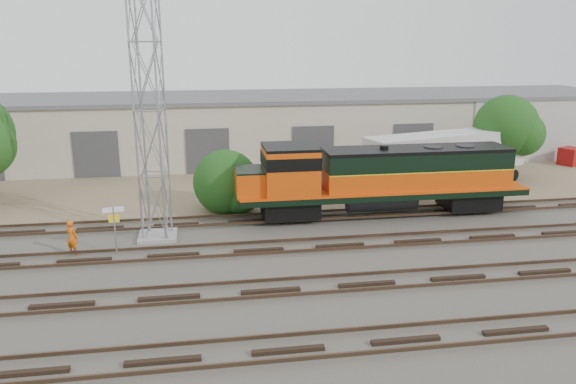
{
  "coord_description": "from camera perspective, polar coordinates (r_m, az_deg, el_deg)",
  "views": [
    {
      "loc": [
        -6.56,
        -23.51,
        9.91
      ],
      "look_at": [
        -2.18,
        4.0,
        2.2
      ],
      "focal_mm": 35.0,
      "sensor_mm": 36.0,
      "label": 1
    }
  ],
  "objects": [
    {
      "name": "ground",
      "position": [
        26.34,
        6.1,
        -6.72
      ],
      "size": [
        140.0,
        140.0,
        0.0
      ],
      "primitive_type": "plane",
      "color": "#47423A",
      "rests_on": "ground"
    },
    {
      "name": "dirt_strip",
      "position": [
        40.3,
        0.59,
        1.25
      ],
      "size": [
        80.0,
        16.0,
        0.02
      ],
      "primitive_type": "cube",
      "color": "#726047",
      "rests_on": "ground"
    },
    {
      "name": "tracks",
      "position": [
        23.67,
        8.0,
        -9.23
      ],
      "size": [
        80.0,
        20.4,
        0.28
      ],
      "color": "black",
      "rests_on": "ground"
    },
    {
      "name": "warehouse",
      "position": [
        47.51,
        -0.97,
        6.68
      ],
      "size": [
        58.4,
        10.4,
        5.3
      ],
      "color": "#B9B39A",
      "rests_on": "ground"
    },
    {
      "name": "locomotive",
      "position": [
        32.02,
        9.11,
        1.51
      ],
      "size": [
        16.51,
        2.9,
        3.97
      ],
      "color": "black",
      "rests_on": "tracks"
    },
    {
      "name": "signal_tower",
      "position": [
        28.05,
        -13.84,
        7.6
      ],
      "size": [
        1.9,
        1.9,
        12.88
      ],
      "rotation": [
        0.0,
        0.0,
        -0.23
      ],
      "color": "gray",
      "rests_on": "ground"
    },
    {
      "name": "sign_post",
      "position": [
        27.31,
        -17.25,
        -2.83
      ],
      "size": [
        0.96,
        0.22,
        2.37
      ],
      "color": "gray",
      "rests_on": "ground"
    },
    {
      "name": "worker",
      "position": [
        28.27,
        -21.1,
        -4.33
      ],
      "size": [
        0.73,
        0.66,
        1.68
      ],
      "primitive_type": "imported",
      "rotation": [
        0.0,
        0.0,
        2.61
      ],
      "color": "#DE5D0C",
      "rests_on": "ground"
    },
    {
      "name": "semi_trailer",
      "position": [
        39.65,
        16.08,
        3.84
      ],
      "size": [
        12.22,
        5.67,
        3.7
      ],
      "rotation": [
        0.0,
        0.0,
        0.28
      ],
      "color": "silver",
      "rests_on": "ground"
    },
    {
      "name": "dumpster_blue",
      "position": [
        48.0,
        18.92,
        3.63
      ],
      "size": [
        1.67,
        1.57,
        1.5
      ],
      "primitive_type": "cube",
      "rotation": [
        0.0,
        0.0,
        0.05
      ],
      "color": "navy",
      "rests_on": "ground"
    },
    {
      "name": "dumpster_red",
      "position": [
        50.26,
        26.76,
        3.24
      ],
      "size": [
        1.95,
        1.9,
        1.4
      ],
      "primitive_type": "cube",
      "rotation": [
        0.0,
        0.0,
        0.43
      ],
      "color": "maroon",
      "rests_on": "ground"
    },
    {
      "name": "tree_mid",
      "position": [
        33.0,
        -5.97,
        0.79
      ],
      "size": [
        4.03,
        3.84,
        3.84
      ],
      "color": "#382619",
      "rests_on": "ground"
    },
    {
      "name": "tree_east",
      "position": [
        42.88,
        21.64,
        6.02
      ],
      "size": [
        4.68,
        4.46,
        6.02
      ],
      "color": "#382619",
      "rests_on": "ground"
    }
  ]
}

